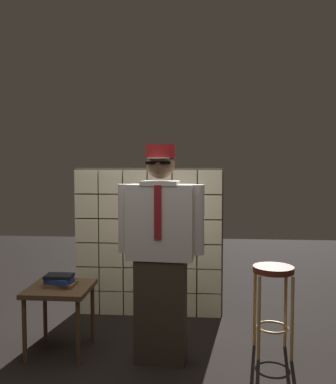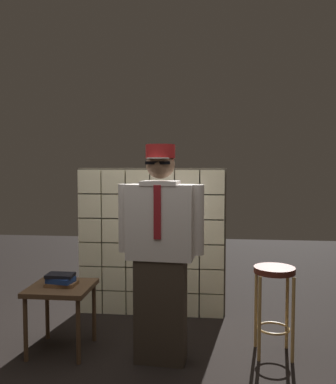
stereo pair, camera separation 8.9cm
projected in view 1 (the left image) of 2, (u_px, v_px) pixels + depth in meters
name	position (u px, v px, depth m)	size (l,w,h in m)	color
ground_plane	(124.00, 381.00, 3.02)	(12.00, 12.00, 0.00)	black
glass_block_wall	(148.00, 243.00, 4.34)	(1.58, 0.10, 1.58)	beige
standing_person	(161.00, 250.00, 3.28)	(0.70, 0.31, 1.75)	#382D23
bar_stool	(273.00, 288.00, 3.45)	(0.34, 0.34, 0.75)	#592319
side_table	(60.00, 295.00, 3.47)	(0.52, 0.52, 0.57)	#513823
book_stack	(60.00, 281.00, 3.46)	(0.25, 0.20, 0.10)	brown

